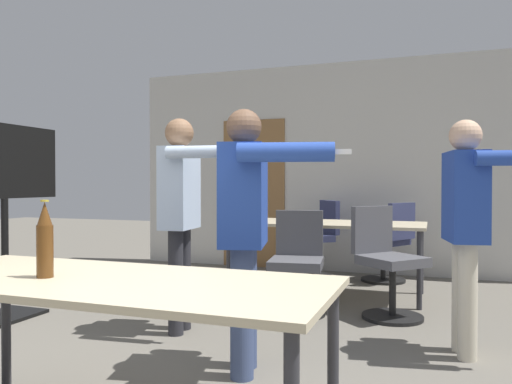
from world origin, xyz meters
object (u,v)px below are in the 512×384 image
at_px(office_chair_near_pushed, 316,241).
at_px(beer_bottle, 45,241).
at_px(person_center_tall, 467,213).
at_px(office_chair_far_right, 386,264).
at_px(tv_screen, 4,194).
at_px(person_far_watching, 246,216).
at_px(office_chair_mid_tucked, 297,266).
at_px(person_near_casual, 181,202).
at_px(drink_cup, 363,218).
at_px(office_chair_far_left, 388,245).

bearing_deg(office_chair_near_pushed, beer_bottle, 138.83).
height_order(person_center_tall, office_chair_far_right, person_center_tall).
relative_size(tv_screen, person_center_tall, 1.06).
distance_m(person_far_watching, office_chair_mid_tucked, 1.60).
distance_m(person_near_casual, drink_cup, 2.08).
relative_size(office_chair_mid_tucked, drink_cup, 9.39).
distance_m(office_chair_mid_tucked, office_chair_far_right, 0.78).
relative_size(beer_bottle, drink_cup, 3.45).
height_order(office_chair_near_pushed, office_chair_far_right, office_chair_far_right).
distance_m(person_near_casual, person_far_watching, 0.99).
xyz_separation_m(person_far_watching, drink_cup, (0.40, 2.32, -0.16)).
xyz_separation_m(person_near_casual, office_chair_far_right, (1.47, 1.00, -0.56)).
height_order(person_center_tall, office_chair_far_left, person_center_tall).
relative_size(office_chair_far_left, drink_cup, 9.69).
bearing_deg(office_chair_near_pushed, person_near_casual, 131.11).
bearing_deg(office_chair_mid_tucked, person_far_watching, 84.70).
bearing_deg(person_center_tall, person_far_watching, -68.97).
relative_size(office_chair_near_pushed, office_chair_far_left, 1.01).
relative_size(person_center_tall, office_chair_far_right, 1.66).
bearing_deg(beer_bottle, person_far_watching, 66.54).
relative_size(office_chair_far_right, drink_cup, 9.87).
relative_size(tv_screen, person_far_watching, 1.04).
xyz_separation_m(person_far_watching, office_chair_far_right, (0.70, 1.62, -0.51)).
xyz_separation_m(person_far_watching, office_chair_near_pushed, (-0.30, 3.25, -0.51)).
bearing_deg(person_far_watching, office_chair_far_left, 155.95).
bearing_deg(drink_cup, tv_screen, -146.50).
bearing_deg(drink_cup, person_far_watching, -99.75).
xyz_separation_m(office_chair_mid_tucked, beer_bottle, (-0.42, -2.64, 0.49)).
xyz_separation_m(tv_screen, person_center_tall, (3.70, 0.32, -0.11)).
xyz_separation_m(office_chair_far_left, office_chair_far_right, (0.11, -1.57, 0.01)).
xyz_separation_m(person_far_watching, office_chair_mid_tucked, (-0.08, 1.50, -0.54)).
distance_m(person_far_watching, drink_cup, 2.36).
bearing_deg(tv_screen, beer_bottle, -130.00).
bearing_deg(person_near_casual, tv_screen, -90.82).
distance_m(tv_screen, person_near_casual, 1.64).
height_order(person_far_watching, office_chair_mid_tucked, person_far_watching).
bearing_deg(person_near_casual, drink_cup, 139.31).
height_order(tv_screen, office_chair_far_left, tv_screen).
height_order(tv_screen, office_chair_mid_tucked, tv_screen).
relative_size(person_far_watching, office_chair_far_left, 1.72).
relative_size(tv_screen, office_chair_mid_tucked, 1.84).
bearing_deg(office_chair_far_right, beer_bottle, 18.36).
bearing_deg(office_chair_mid_tucked, drink_cup, -128.38).
distance_m(office_chair_mid_tucked, drink_cup, 1.02).
bearing_deg(person_center_tall, office_chair_mid_tucked, -127.79).
bearing_deg(tv_screen, office_chair_mid_tucked, -66.01).
relative_size(office_chair_mid_tucked, office_chair_near_pushed, 0.96).
height_order(tv_screen, beer_bottle, tv_screen).
distance_m(person_near_casual, office_chair_far_right, 1.87).
bearing_deg(beer_bottle, tv_screen, 140.00).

